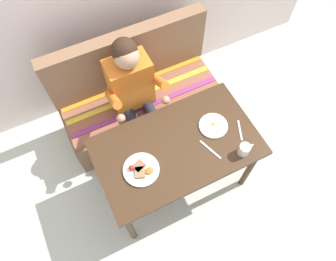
% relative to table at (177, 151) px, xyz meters
% --- Properties ---
extents(ground_plane, '(8.00, 8.00, 0.00)m').
position_rel_table_xyz_m(ground_plane, '(0.00, 0.00, -0.65)').
color(ground_plane, beige).
extents(table, '(1.20, 0.70, 0.73)m').
position_rel_table_xyz_m(table, '(0.00, 0.00, 0.00)').
color(table, '#3E2716').
rests_on(table, ground).
extents(couch, '(1.44, 0.56, 1.00)m').
position_rel_table_xyz_m(couch, '(0.00, 0.76, -0.32)').
color(couch, '#836044').
rests_on(couch, ground).
extents(person, '(0.45, 0.61, 1.21)m').
position_rel_table_xyz_m(person, '(-0.09, 0.59, 0.09)').
color(person, orange).
rests_on(person, ground).
extents(plate_breakfast, '(0.26, 0.26, 0.05)m').
position_rel_table_xyz_m(plate_breakfast, '(-0.31, -0.06, 0.10)').
color(plate_breakfast, white).
rests_on(plate_breakfast, table).
extents(plate_eggs, '(0.22, 0.22, 0.04)m').
position_rel_table_xyz_m(plate_eggs, '(0.32, 0.03, 0.09)').
color(plate_eggs, white).
rests_on(plate_eggs, table).
extents(coffee_mug, '(0.12, 0.08, 0.10)m').
position_rel_table_xyz_m(coffee_mug, '(0.40, -0.26, 0.13)').
color(coffee_mug, white).
rests_on(coffee_mug, table).
extents(fork, '(0.08, 0.16, 0.00)m').
position_rel_table_xyz_m(fork, '(0.48, -0.09, 0.08)').
color(fork, silver).
rests_on(fork, table).
extents(knife, '(0.08, 0.19, 0.00)m').
position_rel_table_xyz_m(knife, '(0.20, -0.13, 0.08)').
color(knife, silver).
rests_on(knife, table).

